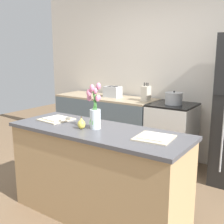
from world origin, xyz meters
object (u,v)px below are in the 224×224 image
at_px(pear_figurine, 81,124).
at_px(plate_setting_right, 154,137).
at_px(knife_block, 146,93).
at_px(cooking_pot, 174,98).
at_px(toaster, 113,92).
at_px(plate_setting_left, 56,119).
at_px(flower_vase, 95,110).
at_px(stove_range, 172,136).

bearing_deg(pear_figurine, plate_setting_right, 9.43).
bearing_deg(knife_block, cooking_pot, -2.01).
relative_size(plate_setting_right, toaster, 1.19).
bearing_deg(knife_block, plate_setting_left, -99.27).
height_order(plate_setting_left, knife_block, knife_block).
relative_size(plate_setting_left, toaster, 1.19).
distance_m(plate_setting_right, cooking_pot, 1.62).
relative_size(pear_figurine, plate_setting_right, 0.37).
bearing_deg(plate_setting_left, pear_figurine, -14.31).
height_order(plate_setting_left, plate_setting_right, same).
xyz_separation_m(flower_vase, knife_block, (-0.31, 1.60, -0.06)).
relative_size(cooking_pot, knife_block, 0.89).
xyz_separation_m(plate_setting_left, cooking_pot, (0.70, 1.55, 0.08)).
height_order(toaster, knife_block, knife_block).
xyz_separation_m(stove_range, knife_block, (-0.43, 0.00, 0.57)).
distance_m(plate_setting_left, plate_setting_right, 1.17).
height_order(flower_vase, pear_figurine, flower_vase).
xyz_separation_m(pear_figurine, knife_block, (-0.20, 1.68, 0.07)).
distance_m(flower_vase, knife_block, 1.63).
bearing_deg(plate_setting_left, cooking_pot, 65.79).
distance_m(stove_range, toaster, 1.18).
distance_m(cooking_pot, knife_block, 0.44).
distance_m(stove_range, cooking_pot, 0.54).
relative_size(stove_range, plate_setting_right, 2.77).
bearing_deg(flower_vase, pear_figurine, -141.02).
height_order(pear_figurine, toaster, toaster).
xyz_separation_m(pear_figurine, plate_setting_right, (0.71, 0.12, -0.04)).
relative_size(flower_vase, knife_block, 1.62).
bearing_deg(toaster, plate_setting_right, -46.24).
distance_m(plate_setting_right, toaster, 2.21).
relative_size(stove_range, cooking_pot, 3.81).
relative_size(plate_setting_left, cooking_pot, 1.38).
bearing_deg(cooking_pot, pear_figurine, -98.07).
bearing_deg(cooking_pot, plate_setting_left, -114.21).
xyz_separation_m(plate_setting_left, knife_block, (0.26, 1.56, 0.11)).
distance_m(stove_range, plate_setting_right, 1.70).
bearing_deg(flower_vase, plate_setting_right, 3.37).
distance_m(stove_range, flower_vase, 1.72).
bearing_deg(pear_figurine, stove_range, 82.43).
xyz_separation_m(cooking_pot, knife_block, (-0.44, 0.02, 0.03)).
height_order(stove_range, flower_vase, flower_vase).
bearing_deg(flower_vase, stove_range, 85.63).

